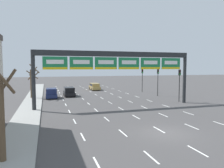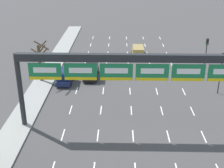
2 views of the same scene
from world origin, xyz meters
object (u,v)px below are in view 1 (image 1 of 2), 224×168
Objects in this scene: sign_gantry at (117,61)px; tree_bare_closest at (0,111)px; traffic_light_near_gantry at (158,77)px; traffic_light_mid_block at (142,76)px; traffic_light_far_end at (180,79)px; suv_navy at (51,93)px; suv_black at (69,91)px; suv_gold at (95,86)px; tree_bare_second at (32,80)px.

tree_bare_closest is (-11.67, -14.94, -3.19)m from sign_gantry.
traffic_light_near_gantry is 6.70m from traffic_light_mid_block.
sign_gantry is 19.23m from tree_bare_closest.
tree_bare_closest is (-22.30, -16.14, -0.60)m from traffic_light_far_end.
tree_bare_closest reaches higher than suv_navy.
suv_black is 0.99× the size of suv_gold.
suv_gold is at bearing 39.23° from tree_bare_second.
suv_navy is at bearing 82.75° from tree_bare_closest.
traffic_light_near_gantry reaches higher than traffic_light_mid_block.
sign_gantry is at bearing -52.20° from suv_navy.
tree_bare_closest reaches higher than traffic_light_mid_block.
traffic_light_mid_block reaches higher than suv_gold.
traffic_light_mid_block is at bearing 7.02° from suv_black.
tree_bare_second is (0.16, 26.19, 0.17)m from tree_bare_closest.
suv_gold is 17.18m from tree_bare_second.
traffic_light_far_end is 27.53m from tree_bare_closest.
tree_bare_closest is at bearing -109.86° from suv_gold.
sign_gantry is 14.65m from suv_navy.
sign_gantry is 4.38× the size of traffic_light_far_end.
suv_gold is 0.88× the size of tree_bare_closest.
traffic_light_far_end is (15.78, -11.56, 2.63)m from suv_black.
traffic_light_near_gantry is (15.77, -4.76, 2.69)m from suv_black.
suv_gold is 0.96× the size of traffic_light_far_end.
suv_black is at bearing -126.46° from suv_gold.
suv_navy is 19.40m from traffic_light_near_gantry.
traffic_light_mid_block is 22.34m from tree_bare_second.
suv_navy is 26.05m from tree_bare_closest.
suv_navy is at bearing -168.43° from traffic_light_mid_block.
traffic_light_near_gantry is (8.93, -14.02, 2.72)m from suv_gold.
traffic_light_mid_block reaches higher than suv_navy.
suv_navy is at bearing -7.89° from tree_bare_second.
suv_black is 16.05m from traffic_light_mid_block.
traffic_light_far_end reaches higher than suv_black.
traffic_light_near_gantry is at bearing -8.42° from suv_navy.
sign_gantry is at bearing -94.36° from suv_gold.
traffic_light_near_gantry is 22.37m from tree_bare_second.
sign_gantry is at bearing -142.95° from traffic_light_near_gantry.
tree_bare_closest is 0.95× the size of tree_bare_second.
tree_bare_closest reaches higher than traffic_light_near_gantry.
suv_navy is at bearing 153.17° from traffic_light_far_end.
traffic_light_far_end is at bearing -36.23° from suv_black.
suv_gold is (1.68, 22.03, -5.25)m from sign_gantry.
tree_bare_second is at bearing 171.65° from traffic_light_near_gantry.
traffic_light_mid_block is (-0.06, 6.70, -0.07)m from traffic_light_near_gantry.
suv_gold is at bearing 140.46° from traffic_light_mid_block.
suv_black is 0.83× the size of tree_bare_second.
suv_gold is 0.83× the size of tree_bare_second.
suv_gold is 0.94× the size of traffic_light_near_gantry.
traffic_light_mid_block is (10.55, 14.70, -2.60)m from sign_gantry.
traffic_light_near_gantry is at bearing 37.05° from sign_gantry.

